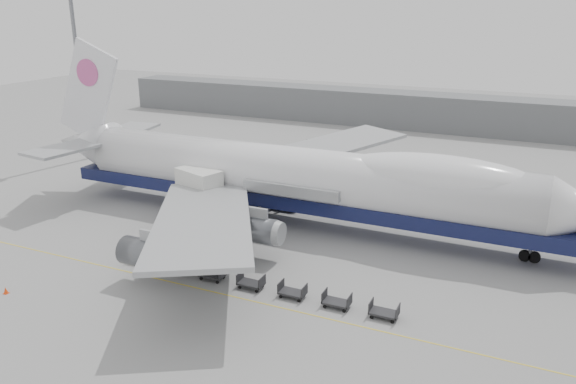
% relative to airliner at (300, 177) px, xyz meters
% --- Properties ---
extents(ground, '(260.00, 260.00, 0.00)m').
position_rel_airliner_xyz_m(ground, '(-0.64, -12.00, -5.62)').
color(ground, gray).
rests_on(ground, ground).
extents(apron_line, '(60.00, 0.15, 0.01)m').
position_rel_airliner_xyz_m(apron_line, '(-0.64, -18.00, -5.62)').
color(apron_line, gold).
rests_on(apron_line, ground).
extents(hangar, '(110.00, 8.00, 7.00)m').
position_rel_airliner_xyz_m(hangar, '(-10.64, 58.00, -2.12)').
color(hangar, slate).
rests_on(hangar, ground).
extents(floodlight_mast, '(2.40, 2.40, 25.43)m').
position_rel_airliner_xyz_m(floodlight_mast, '(-42.64, 12.00, 8.64)').
color(floodlight_mast, slate).
rests_on(floodlight_mast, ground).
extents(airliner, '(67.00, 55.30, 19.98)m').
position_rel_airliner_xyz_m(airliner, '(0.00, 0.00, 0.00)').
color(airliner, white).
rests_on(airliner, ground).
extents(catering_truck, '(6.19, 5.08, 6.24)m').
position_rel_airliner_xyz_m(catering_truck, '(-10.72, -4.09, -2.16)').
color(catering_truck, '#172545').
rests_on(catering_truck, ground).
extents(traffic_cone, '(0.42, 0.42, 0.62)m').
position_rel_airliner_xyz_m(traffic_cone, '(-16.81, -25.68, -5.33)').
color(traffic_cone, '#FF410D').
rests_on(traffic_cone, ground).
extents(dolly_0, '(2.30, 1.35, 1.30)m').
position_rel_airliner_xyz_m(dolly_0, '(-9.89, -15.99, -5.09)').
color(dolly_0, '#2D2D30').
rests_on(dolly_0, ground).
extents(dolly_1, '(2.30, 1.35, 1.30)m').
position_rel_airliner_xyz_m(dolly_1, '(-5.88, -15.99, -5.09)').
color(dolly_1, '#2D2D30').
rests_on(dolly_1, ground).
extents(dolly_2, '(2.30, 1.35, 1.30)m').
position_rel_airliner_xyz_m(dolly_2, '(-1.86, -15.99, -5.09)').
color(dolly_2, '#2D2D30').
rests_on(dolly_2, ground).
extents(dolly_3, '(2.30, 1.35, 1.30)m').
position_rel_airliner_xyz_m(dolly_3, '(2.15, -15.99, -5.09)').
color(dolly_3, '#2D2D30').
rests_on(dolly_3, ground).
extents(dolly_4, '(2.30, 1.35, 1.30)m').
position_rel_airliner_xyz_m(dolly_4, '(6.16, -15.99, -5.09)').
color(dolly_4, '#2D2D30').
rests_on(dolly_4, ground).
extents(dolly_5, '(2.30, 1.35, 1.30)m').
position_rel_airliner_xyz_m(dolly_5, '(10.17, -15.99, -5.09)').
color(dolly_5, '#2D2D30').
rests_on(dolly_5, ground).
extents(dolly_6, '(2.30, 1.35, 1.30)m').
position_rel_airliner_xyz_m(dolly_6, '(14.18, -15.99, -5.09)').
color(dolly_6, '#2D2D30').
rests_on(dolly_6, ground).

